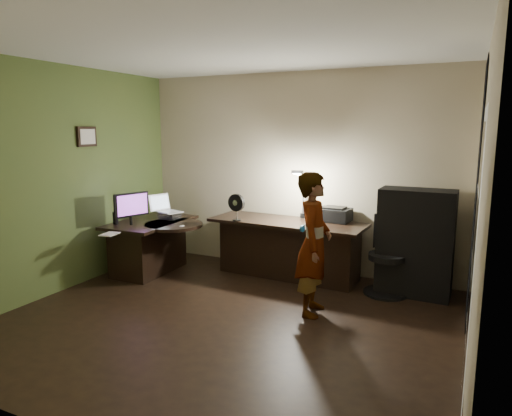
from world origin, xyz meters
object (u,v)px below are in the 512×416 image
at_px(monitor, 131,214).
at_px(office_chair, 387,256).
at_px(desk_right, 287,249).
at_px(person, 314,244).
at_px(cabinet, 415,243).
at_px(desk_left, 151,247).

xyz_separation_m(monitor, office_chair, (3.13, 0.81, -0.39)).
distance_m(desk_right, office_chair, 1.31).
bearing_deg(person, office_chair, -42.55).
bearing_deg(cabinet, office_chair, -152.73).
distance_m(office_chair, person, 1.13).
bearing_deg(monitor, cabinet, 34.51).
xyz_separation_m(desk_right, office_chair, (1.30, -0.07, 0.08)).
height_order(desk_left, desk_right, desk_right).
bearing_deg(desk_right, cabinet, 5.32).
height_order(desk_left, monitor, monitor).
bearing_deg(office_chair, cabinet, 21.01).
distance_m(cabinet, person, 1.39).
distance_m(desk_right, monitor, 2.08).
bearing_deg(desk_right, person, -51.95).
bearing_deg(monitor, desk_right, 44.83).
relative_size(monitor, person, 0.32).
distance_m(desk_left, cabinet, 3.42).
bearing_deg(desk_right, monitor, -151.18).
height_order(cabinet, office_chair, cabinet).
bearing_deg(office_chair, monitor, -170.27).
bearing_deg(person, desk_left, 72.31).
bearing_deg(office_chair, person, -129.05).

